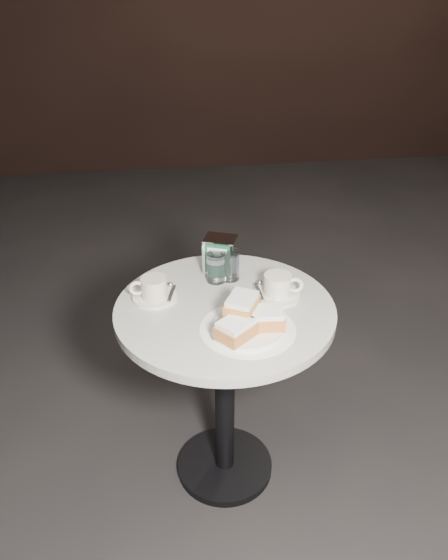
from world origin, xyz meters
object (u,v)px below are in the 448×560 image
water_glass_left (216,268)px  napkin_dispenser (220,254)px  water_glass_right (230,265)px  coffee_cup_right (278,287)px  coffee_cup_left (154,290)px  cafe_table (225,356)px  beignet_plate (247,321)px

water_glass_left → napkin_dispenser: 0.07m
water_glass_left → water_glass_right: water_glass_right is taller
coffee_cup_right → water_glass_left: (-0.18, 0.13, 0.02)m
coffee_cup_left → water_glass_right: bearing=18.7°
coffee_cup_right → napkin_dispenser: bearing=142.5°
coffee_cup_right → water_glass_left: 0.22m
water_glass_left → cafe_table: bearing=-87.4°
beignet_plate → water_glass_left: (-0.05, 0.30, 0.01)m
beignet_plate → water_glass_left: same height
coffee_cup_left → napkin_dispenser: size_ratio=1.16×
cafe_table → coffee_cup_right: coffee_cup_right is taller
coffee_cup_left → water_glass_right: water_glass_right is taller
coffee_cup_right → water_glass_right: water_glass_right is taller
beignet_plate → coffee_cup_left: size_ratio=1.78×
cafe_table → coffee_cup_right: (0.18, 0.04, 0.23)m
beignet_plate → water_glass_right: 0.31m
beignet_plate → napkin_dispenser: size_ratio=2.06×
water_glass_right → coffee_cup_right: bearing=-44.5°
cafe_table → water_glass_right: size_ratio=7.17×
coffee_cup_left → coffee_cup_right: size_ratio=0.84×
cafe_table → water_glass_right: bearing=76.5°
coffee_cup_left → water_glass_right: 0.28m
coffee_cup_right → napkin_dispenser: napkin_dispenser is taller
water_glass_left → napkin_dispenser: bearing=70.9°
coffee_cup_left → napkin_dispenser: napkin_dispenser is taller
cafe_table → beignet_plate: beignet_plate is taller
cafe_table → water_glass_right: 0.30m
beignet_plate → coffee_cup_left: bearing=140.3°
cafe_table → napkin_dispenser: napkin_dispenser is taller
water_glass_right → napkin_dispenser: size_ratio=0.79×
beignet_plate → water_glass_right: size_ratio=2.61×
coffee_cup_left → coffee_cup_right: 0.40m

